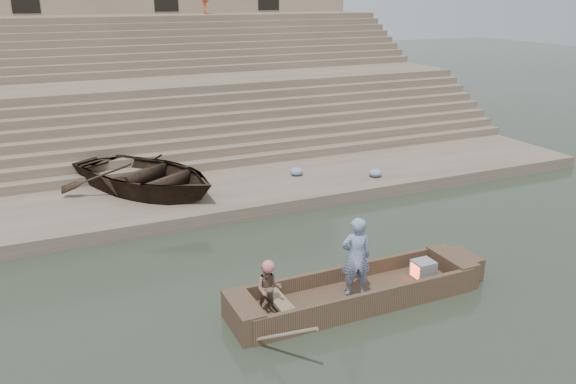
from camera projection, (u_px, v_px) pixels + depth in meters
ground at (221, 356)px, 10.58m from camera, size 120.00×120.00×0.00m
lower_landing at (137, 206)px, 17.40m from camera, size 32.00×4.00×0.40m
mid_landing at (100, 120)px, 23.46m from camera, size 32.00×3.00×2.80m
upper_landing at (79, 70)px, 29.09m from camera, size 32.00×3.00×5.20m
ghat_steps at (94, 103)px, 24.78m from camera, size 32.00×11.00×5.20m
building_wall at (65, 6)px, 31.55m from camera, size 32.00×5.07×11.20m
main_rowboat at (356, 297)px, 12.39m from camera, size 5.00×1.30×0.22m
rowboat_trim at (364, 288)px, 12.41m from camera, size 6.04×2.63×1.75m
standing_man at (356, 257)px, 12.01m from camera, size 0.72×0.57×1.75m
rowing_man at (269, 289)px, 11.42m from camera, size 0.64×0.58×1.08m
television at (423, 269)px, 12.97m from camera, size 0.46×0.42×0.40m
beached_rowboat at (146, 175)px, 17.91m from camera, size 5.98×6.44×1.09m
cloth_bundles at (40, 205)px, 16.57m from camera, size 19.10×2.74×0.26m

